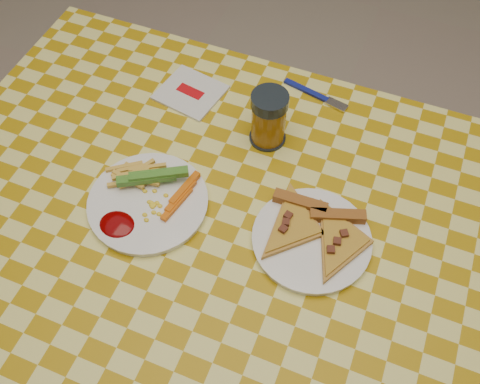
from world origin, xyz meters
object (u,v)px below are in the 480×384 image
(table, at_px, (240,247))
(plate_right, at_px, (311,240))
(plate_left, at_px, (148,203))
(drink_glass, at_px, (269,119))

(table, height_order, plate_right, plate_right)
(table, xyz_separation_m, plate_left, (-0.18, -0.02, 0.08))
(plate_left, relative_size, drink_glass, 1.83)
(plate_left, distance_m, drink_glass, 0.29)
(plate_right, relative_size, drink_glass, 1.73)
(table, bearing_deg, plate_right, 9.08)
(table, relative_size, drink_glass, 10.48)
(drink_glass, bearing_deg, plate_right, -51.70)
(table, height_order, plate_left, plate_left)
(plate_right, height_order, drink_glass, drink_glass)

